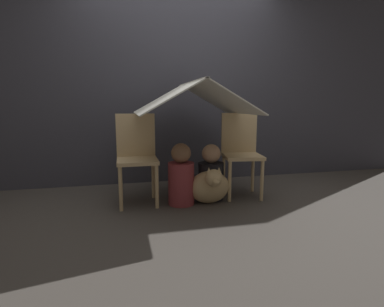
{
  "coord_description": "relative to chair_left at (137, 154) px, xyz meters",
  "views": [
    {
      "loc": [
        -0.7,
        -2.81,
        1.01
      ],
      "look_at": [
        0.0,
        0.16,
        0.5
      ],
      "focal_mm": 28.0,
      "sensor_mm": 36.0,
      "label": 1
    }
  ],
  "objects": [
    {
      "name": "sheet_canopy",
      "position": [
        0.56,
        -0.07,
        0.56
      ],
      "size": [
        1.13,
        1.12,
        0.32
      ],
      "color": "silver"
    },
    {
      "name": "person_second",
      "position": [
        0.76,
        -0.08,
        -0.24
      ],
      "size": [
        0.27,
        0.27,
        0.59
      ],
      "color": "black",
      "rests_on": "ground_plane"
    },
    {
      "name": "person_front",
      "position": [
        0.42,
        -0.18,
        -0.23
      ],
      "size": [
        0.26,
        0.26,
        0.62
      ],
      "color": "maroon",
      "rests_on": "ground_plane"
    },
    {
      "name": "chair_right",
      "position": [
        1.13,
        -0.0,
        0.0
      ],
      "size": [
        0.45,
        0.45,
        0.91
      ],
      "rotation": [
        0.0,
        0.0,
        -0.15
      ],
      "color": "#D1B27F",
      "rests_on": "ground_plane"
    },
    {
      "name": "wall_back",
      "position": [
        0.56,
        0.79,
        0.75
      ],
      "size": [
        7.0,
        0.05,
        2.5
      ],
      "color": "#3D3D47",
      "rests_on": "ground_plane"
    },
    {
      "name": "ground_plane",
      "position": [
        0.56,
        -0.23,
        -0.5
      ],
      "size": [
        8.8,
        8.8,
        0.0
      ],
      "primitive_type": "plane",
      "color": "#47423D"
    },
    {
      "name": "chair_left",
      "position": [
        0.0,
        0.0,
        0.0
      ],
      "size": [
        0.4,
        0.4,
        0.91
      ],
      "rotation": [
        0.0,
        0.0,
        -0.0
      ],
      "color": "#D1B27F",
      "rests_on": "ground_plane"
    },
    {
      "name": "dog",
      "position": [
        0.71,
        -0.23,
        -0.32
      ],
      "size": [
        0.42,
        0.39,
        0.41
      ],
      "color": "tan",
      "rests_on": "ground_plane"
    }
  ]
}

